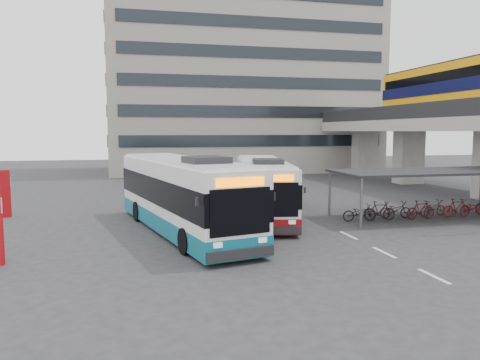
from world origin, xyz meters
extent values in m
plane|color=#28282B|center=(0.00, 0.00, 0.00)|extent=(120.00, 120.00, 0.00)
cube|color=gray|center=(17.00, 18.00, 2.30)|extent=(2.20, 1.60, 4.60)
cube|color=gray|center=(17.00, 26.00, 2.30)|extent=(2.20, 1.60, 4.60)
cube|color=gray|center=(17.00, 12.00, 5.05)|extent=(8.00, 32.00, 0.90)
cube|color=black|center=(13.25, 12.00, 6.05)|extent=(0.35, 32.00, 1.10)
cube|color=orange|center=(17.00, 10.14, 7.60)|extent=(2.90, 20.00, 3.90)
cube|color=#090B33|center=(17.00, 10.14, 7.80)|extent=(2.98, 20.02, 0.90)
cube|color=black|center=(17.00, 10.14, 8.60)|extent=(2.96, 19.20, 0.70)
cube|color=black|center=(17.00, 10.14, 9.55)|extent=(2.70, 19.60, 0.25)
cylinder|color=#595B60|center=(3.70, 4.80, 1.20)|extent=(0.12, 0.12, 2.40)
cylinder|color=#595B60|center=(13.30, 4.80, 1.20)|extent=(0.12, 0.12, 2.40)
cylinder|color=#595B60|center=(3.70, 1.20, 1.20)|extent=(0.12, 0.12, 2.40)
cube|color=black|center=(8.50, 3.00, 2.48)|extent=(10.00, 4.00, 0.12)
imported|color=black|center=(4.50, 3.00, 0.45)|extent=(1.71, 0.60, 0.90)
imported|color=black|center=(5.64, 3.00, 0.50)|extent=(1.66, 0.47, 1.00)
imported|color=black|center=(6.79, 3.00, 0.45)|extent=(1.71, 0.60, 0.90)
imported|color=black|center=(7.93, 3.00, 0.50)|extent=(1.66, 0.47, 1.00)
imported|color=#350C0F|center=(9.07, 3.00, 0.45)|extent=(1.71, 0.60, 0.90)
imported|color=#3F0C0F|center=(10.21, 3.00, 0.50)|extent=(1.66, 0.47, 1.00)
imported|color=#490C0F|center=(11.36, 3.00, 0.45)|extent=(1.71, 0.60, 0.90)
cube|color=gray|center=(6.00, 36.00, 12.50)|extent=(30.00, 15.00, 25.00)
cube|color=beige|center=(2.50, -6.00, 0.01)|extent=(0.15, 1.60, 0.01)
cube|color=beige|center=(2.50, -3.00, 0.01)|extent=(0.15, 1.60, 0.01)
cube|color=beige|center=(2.50, 0.00, 0.01)|extent=(0.15, 1.60, 0.01)
cube|color=white|center=(0.10, 5.53, 1.68)|extent=(4.38, 11.31, 2.54)
cube|color=maroon|center=(0.10, 5.53, 0.51)|extent=(4.43, 11.36, 0.69)
cube|color=black|center=(0.10, 5.53, 1.80)|extent=(4.45, 11.34, 1.06)
cube|color=#FF6F00|center=(-0.94, 0.09, 2.63)|extent=(1.63, 0.39, 0.28)
cube|color=black|center=(-0.42, 2.81, 3.15)|extent=(1.66, 1.71, 0.26)
cylinder|color=black|center=(-1.64, 2.26, 0.46)|extent=(0.44, 0.96, 0.92)
cylinder|color=black|center=(1.76, 8.37, 0.46)|extent=(0.44, 0.96, 0.92)
cube|color=white|center=(-4.60, 2.52, 1.85)|extent=(5.26, 12.44, 2.79)
cube|color=#0C5D71|center=(-4.60, 2.52, 0.56)|extent=(5.30, 12.49, 0.76)
cube|color=black|center=(-4.60, 2.52, 1.98)|extent=(5.32, 12.47, 1.17)
cube|color=#FF6F00|center=(-3.23, -3.41, 2.89)|extent=(1.78, 0.49, 0.30)
cube|color=black|center=(-3.91, -0.45, 3.47)|extent=(1.88, 1.93, 0.28)
cylinder|color=black|center=(-4.90, -1.55, 0.51)|extent=(0.52, 1.06, 1.01)
cylinder|color=black|center=(-4.18, 6.11, 0.51)|extent=(0.52, 1.06, 1.01)
imported|color=black|center=(-0.52, 2.29, 0.95)|extent=(0.67, 0.81, 1.90)
cube|color=#A1090F|center=(-13.41, 8.24, 1.27)|extent=(0.53, 0.25, 2.54)
cube|color=white|center=(-13.41, 8.24, 1.93)|extent=(0.55, 0.14, 0.51)
camera|label=1|loc=(-6.80, -18.71, 4.61)|focal=35.00mm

